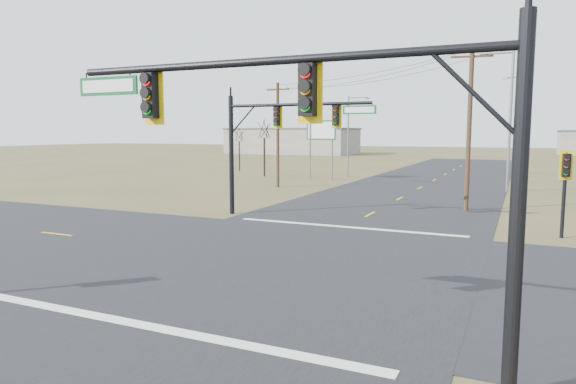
% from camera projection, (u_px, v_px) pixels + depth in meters
% --- Properties ---
extents(ground, '(320.00, 320.00, 0.00)m').
position_uv_depth(ground, '(284.00, 261.00, 19.51)').
color(ground, brown).
rests_on(ground, ground).
extents(road_ew, '(160.00, 14.00, 0.02)m').
position_uv_depth(road_ew, '(284.00, 260.00, 19.50)').
color(road_ew, black).
rests_on(road_ew, ground).
extents(road_ns, '(14.00, 160.00, 0.02)m').
position_uv_depth(road_ns, '(284.00, 260.00, 19.50)').
color(road_ns, black).
rests_on(road_ns, ground).
extents(stop_bar_near, '(12.00, 0.40, 0.01)m').
position_uv_depth(stop_bar_near, '(157.00, 328.00, 12.73)').
color(stop_bar_near, silver).
rests_on(stop_bar_near, road_ns).
extents(stop_bar_far, '(12.00, 0.40, 0.01)m').
position_uv_depth(stop_bar_far, '(346.00, 227.00, 26.27)').
color(stop_bar_far, silver).
rests_on(stop_bar_far, road_ns).
extents(mast_arm_near, '(10.34, 0.42, 6.93)m').
position_uv_depth(mast_arm_near, '(319.00, 122.00, 10.38)').
color(mast_arm_near, black).
rests_on(mast_arm_near, ground).
extents(mast_arm_far, '(8.84, 0.41, 6.97)m').
position_uv_depth(mast_arm_far, '(277.00, 129.00, 28.89)').
color(mast_arm_far, black).
rests_on(mast_arm_far, ground).
extents(pedestal_signal_ne, '(0.62, 0.53, 4.08)m').
position_uv_depth(pedestal_signal_ne, '(566.00, 173.00, 23.21)').
color(pedestal_signal_ne, black).
rests_on(pedestal_signal_ne, ground).
extents(utility_pole_near, '(2.43, 0.46, 9.98)m').
position_uv_depth(utility_pole_near, '(469.00, 127.00, 31.30)').
color(utility_pole_near, '#49311F').
rests_on(utility_pole_near, ground).
extents(utility_pole_far, '(2.24, 0.26, 9.15)m').
position_uv_depth(utility_pole_far, '(278.00, 133.00, 45.12)').
color(utility_pole_far, '#49311F').
rests_on(utility_pole_far, ground).
extents(highway_sign, '(3.24, 0.27, 6.08)m').
position_uv_depth(highway_sign, '(321.00, 138.00, 52.57)').
color(highway_sign, slate).
rests_on(highway_sign, ground).
extents(streetlight_a, '(3.18, 0.47, 11.34)m').
position_uv_depth(streetlight_a, '(507.00, 113.00, 41.22)').
color(streetlight_a, slate).
rests_on(streetlight_a, ground).
extents(streetlight_b, '(3.21, 0.52, 11.46)m').
position_uv_depth(streetlight_b, '(527.00, 119.00, 60.06)').
color(streetlight_b, slate).
rests_on(streetlight_b, ground).
extents(streetlight_c, '(2.45, 0.34, 8.76)m').
position_uv_depth(streetlight_c, '(350.00, 132.00, 55.72)').
color(streetlight_c, slate).
rests_on(streetlight_c, ground).
extents(bare_tree_a, '(3.02, 3.02, 6.67)m').
position_uv_depth(bare_tree_a, '(264.00, 128.00, 56.15)').
color(bare_tree_a, black).
rests_on(bare_tree_a, ground).
extents(bare_tree_b, '(2.38, 2.38, 5.75)m').
position_uv_depth(bare_tree_b, '(239.00, 134.00, 64.76)').
color(bare_tree_b, black).
rests_on(bare_tree_b, ground).
extents(warehouse_left, '(28.00, 14.00, 5.50)m').
position_uv_depth(warehouse_left, '(292.00, 141.00, 117.00)').
color(warehouse_left, '#9F9B8D').
rests_on(warehouse_left, ground).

